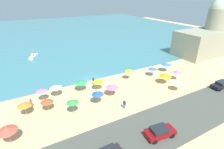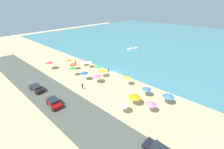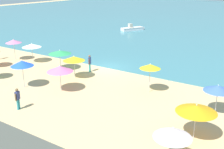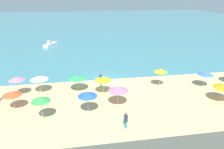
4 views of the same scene
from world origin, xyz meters
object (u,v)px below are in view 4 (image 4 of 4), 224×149
Objects in this scene: beach_umbrella_0 at (88,94)px; beach_umbrella_13 at (161,71)px; beach_umbrella_2 at (205,73)px; beach_umbrella_4 at (12,93)px; beach_umbrella_5 at (103,79)px; beach_umbrella_15 at (17,79)px; beach_umbrella_11 at (77,77)px; bather_1 at (126,120)px; skiff_nearshore at (51,44)px; beach_umbrella_14 at (39,78)px; beach_umbrella_8 at (41,99)px; beach_umbrella_7 at (118,89)px; bather_0 at (101,79)px.

beach_umbrella_13 is at bearing 27.90° from beach_umbrella_0.
beach_umbrella_2 is 23.35m from beach_umbrella_4.
beach_umbrella_2 is 13.39m from beach_umbrella_5.
beach_umbrella_0 is at bearing -33.67° from beach_umbrella_15.
beach_umbrella_11 is 0.93× the size of beach_umbrella_15.
beach_umbrella_15 is 14.17m from bather_1.
beach_umbrella_5 is 27.96m from skiff_nearshore.
beach_umbrella_14 is at bearing 175.40° from beach_umbrella_2.
beach_umbrella_15 is 1.55× the size of bather_1.
beach_umbrella_8 is 6.63m from beach_umbrella_14.
beach_umbrella_5 is at bearing 64.21° from beach_umbrella_0.
beach_umbrella_15 is at bearing 120.54° from beach_umbrella_8.
beach_umbrella_0 is 4.76m from bather_1.
skiff_nearshore is (-16.38, 25.71, -1.89)m from beach_umbrella_13.
bather_1 is (1.14, -7.59, -1.05)m from beach_umbrella_5.
beach_umbrella_2 is 0.96× the size of beach_umbrella_14.
beach_umbrella_11 is 1.05× the size of beach_umbrella_14.
beach_umbrella_15 reaches higher than beach_umbrella_0.
beach_umbrella_2 is 0.94× the size of beach_umbrella_7.
bather_0 is at bearing 89.96° from beach_umbrella_5.
beach_umbrella_5 is at bearing -22.49° from beach_umbrella_11.
bather_1 is 35.50m from skiff_nearshore.
beach_umbrella_0 is 1.12× the size of beach_umbrella_5.
beach_umbrella_4 is 4.36m from beach_umbrella_14.
beach_umbrella_0 is 7.17m from bather_0.
beach_umbrella_5 is at bearing -90.04° from bather_0.
bather_1 is 0.35× the size of skiff_nearshore.
beach_umbrella_8 is (-6.56, -5.02, 0.40)m from beach_umbrella_5.
beach_umbrella_15 is (-23.47, 1.13, 0.38)m from beach_umbrella_2.
beach_umbrella_4 is 11.17m from beach_umbrella_7.
beach_umbrella_7 reaches higher than beach_umbrella_4.
beach_umbrella_5 is 0.48× the size of skiff_nearshore.
beach_umbrella_8 is 9.99m from bather_0.
beach_umbrella_15 is 0.54× the size of skiff_nearshore.
beach_umbrella_8 is 31.66m from skiff_nearshore.
bather_0 is (-1.26, 5.60, -1.00)m from beach_umbrella_7.
skiff_nearshore is (1.34, 25.55, -1.89)m from beach_umbrella_15.
beach_umbrella_7 is 1.02× the size of beach_umbrella_14.
beach_umbrella_2 is 13.66m from bather_0.
beach_umbrella_11 is at bearing -159.42° from bather_0.
beach_umbrella_8 is 8.25m from bather_1.
beach_umbrella_0 is 1.16× the size of beach_umbrella_2.
bather_0 is (-7.64, 1.59, -1.27)m from beach_umbrella_13.
beach_umbrella_13 is (9.75, 5.16, 0.06)m from beach_umbrella_0.
beach_umbrella_8 reaches higher than beach_umbrella_5.
beach_umbrella_11 reaches higher than bather_1.
bather_0 reaches higher than skiff_nearshore.
beach_umbrella_15 reaches higher than bather_1.
beach_umbrella_15 is at bearing 179.51° from beach_umbrella_13.
beach_umbrella_8 reaches higher than beach_umbrella_14.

